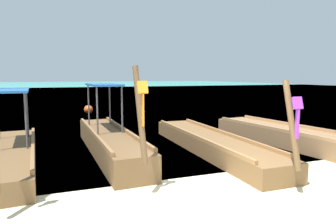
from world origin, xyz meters
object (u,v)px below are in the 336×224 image
Objects in this scene: longtail_boat_violet_ribbon at (211,144)px; longtail_boat_pink_ribbon at (284,136)px; longtail_boat_orange_ribbon at (110,141)px; longtail_boat_turquoise_ribbon at (11,154)px; mooring_buoy_near at (88,109)px.

longtail_boat_violet_ribbon is 1.12× the size of longtail_boat_pink_ribbon.
longtail_boat_pink_ribbon is at bearing -7.01° from longtail_boat_orange_ribbon.
longtail_boat_violet_ribbon is at bearing -177.73° from longtail_boat_pink_ribbon.
longtail_boat_turquoise_ribbon is 0.98× the size of longtail_boat_pink_ribbon.
mooring_buoy_near is at bearing 117.06° from longtail_boat_pink_ribbon.
mooring_buoy_near is (2.92, 10.48, -0.05)m from longtail_boat_turquoise_ribbon.
longtail_boat_turquoise_ribbon reaches higher than longtail_boat_orange_ribbon.
longtail_boat_turquoise_ribbon is at bearing 177.84° from longtail_boat_pink_ribbon.
longtail_boat_orange_ribbon is at bearing 8.78° from longtail_boat_turquoise_ribbon.
longtail_boat_orange_ribbon is 0.93× the size of longtail_boat_violet_ribbon.
longtail_boat_pink_ribbon is 11.75× the size of mooring_buoy_near.
longtail_boat_orange_ribbon reaches higher than longtail_boat_pink_ribbon.
longtail_boat_violet_ribbon reaches higher than mooring_buoy_near.
longtail_boat_turquoise_ribbon is 2.62m from longtail_boat_orange_ribbon.
longtail_boat_pink_ribbon is at bearing -62.94° from mooring_buoy_near.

